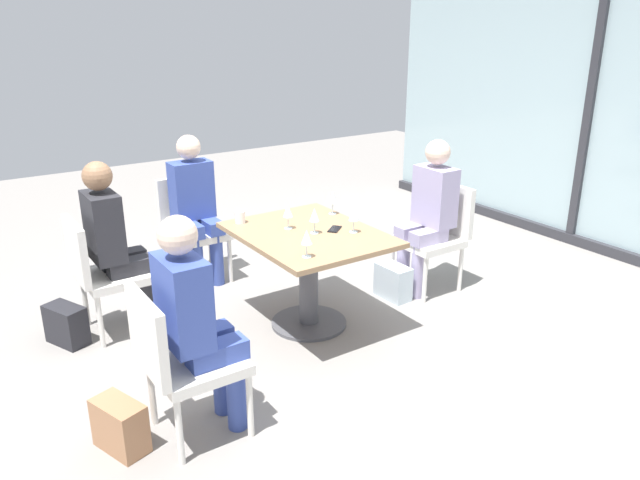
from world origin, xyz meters
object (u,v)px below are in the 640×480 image
at_px(cell_phone_on_table, 335,229).
at_px(handbag_2, 66,325).
at_px(person_side_end, 195,203).
at_px(wine_glass_3, 307,238).
at_px(wine_glass_4, 333,198).
at_px(chair_front_right, 179,357).
at_px(person_near_window, 429,209).
at_px(handbag_0, 120,426).
at_px(handbag_1, 393,282).
at_px(wine_glass_1, 314,215).
at_px(person_front_right, 196,316).
at_px(chair_near_window, 437,230).
at_px(wine_glass_0, 288,211).
at_px(dining_table_main, 308,258).
at_px(person_front_left, 114,239).
at_px(coffee_cup, 240,217).
at_px(chair_front_left, 102,269).
at_px(wine_glass_2, 354,215).
at_px(chair_side_end, 192,222).

distance_m(cell_phone_on_table, handbag_2, 2.00).
height_order(person_side_end, wine_glass_3, person_side_end).
height_order(wine_glass_3, wine_glass_4, same).
bearing_deg(wine_glass_4, chair_front_right, -59.72).
bearing_deg(wine_glass_3, person_near_window, 105.56).
xyz_separation_m(handbag_0, handbag_1, (-0.63, 2.41, 0.00)).
bearing_deg(chair_front_right, cell_phone_on_table, 114.18).
relative_size(person_near_window, wine_glass_1, 6.81).
bearing_deg(person_front_right, chair_near_window, 106.37).
distance_m(chair_front_right, wine_glass_0, 1.51).
bearing_deg(chair_near_window, wine_glass_4, -106.00).
distance_m(dining_table_main, wine_glass_3, 0.58).
relative_size(chair_near_window, cell_phone_on_table, 6.04).
relative_size(person_front_left, coffee_cup, 14.00).
height_order(wine_glass_4, coffee_cup, wine_glass_4).
relative_size(chair_front_left, person_side_end, 0.69).
distance_m(dining_table_main, handbag_2, 1.76).
bearing_deg(handbag_1, wine_glass_4, -122.41).
distance_m(dining_table_main, person_front_right, 1.37).
xyz_separation_m(dining_table_main, wine_glass_2, (0.18, 0.26, 0.33)).
bearing_deg(person_front_left, person_near_window, 72.90).
height_order(wine_glass_1, wine_glass_4, same).
bearing_deg(wine_glass_4, handbag_2, -103.40).
bearing_deg(chair_front_left, person_near_window, 73.63).
distance_m(wine_glass_4, coffee_cup, 0.73).
bearing_deg(chair_side_end, person_near_window, 48.30).
distance_m(wine_glass_1, handbag_1, 1.08).
xyz_separation_m(person_near_window, wine_glass_4, (-0.25, -0.77, 0.16)).
height_order(chair_front_right, person_front_left, person_front_left).
bearing_deg(person_near_window, handbag_1, -91.38).
xyz_separation_m(chair_near_window, wine_glass_0, (-0.14, -1.35, 0.37)).
relative_size(chair_front_right, wine_glass_2, 4.70).
bearing_deg(cell_phone_on_table, handbag_1, 57.19).
distance_m(cell_phone_on_table, handbag_0, 1.95).
distance_m(person_front_left, wine_glass_2, 1.69).
bearing_deg(wine_glass_2, wine_glass_3, -67.85).
xyz_separation_m(wine_glass_0, handbag_0, (0.77, -1.51, -0.72)).
distance_m(chair_front_left, person_front_right, 1.45).
distance_m(dining_table_main, person_side_end, 1.28).
bearing_deg(handbag_2, wine_glass_2, 40.26).
bearing_deg(person_front_right, handbag_0, -102.18).
height_order(chair_side_end, wine_glass_3, wine_glass_3).
bearing_deg(chair_front_left, wine_glass_2, 59.71).
bearing_deg(person_front_left, person_front_right, 0.00).
bearing_deg(wine_glass_4, person_front_right, -57.99).
xyz_separation_m(handbag_0, handbag_2, (-1.34, 0.03, 0.00)).
height_order(chair_near_window, person_front_left, person_front_left).
bearing_deg(chair_front_right, wine_glass_4, 120.28).
height_order(person_front_right, person_near_window, same).
distance_m(person_side_end, wine_glass_4, 1.22).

